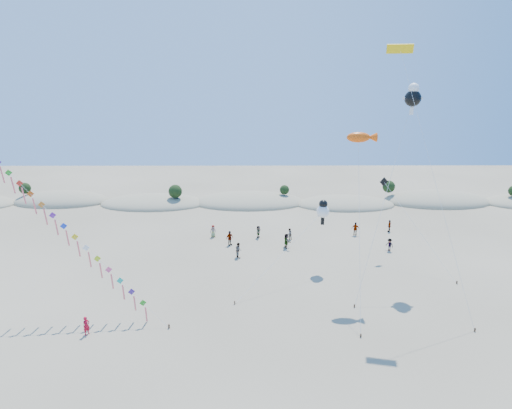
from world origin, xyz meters
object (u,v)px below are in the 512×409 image
Objects in this scene: parafoil_kite at (402,55)px; flyer_foreground at (86,326)px; kite_train at (32,197)px; fish_kite at (362,138)px.

flyer_foreground is (-25.69, -7.43, -20.86)m from parafoil_kite.
flyer_foreground is at bearing -41.93° from kite_train.
parafoil_kite is 33.92m from flyer_foreground.
fish_kite reaches higher than flyer_foreground.
parafoil_kite reaches higher than fish_kite.
kite_train is 0.99× the size of parafoil_kite.
kite_train is 14.40× the size of flyer_foreground.
flyer_foreground is (5.40, -4.85, -9.36)m from kite_train.
kite_train is at bearing 85.14° from flyer_foreground.
kite_train is at bearing -171.29° from fish_kite.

